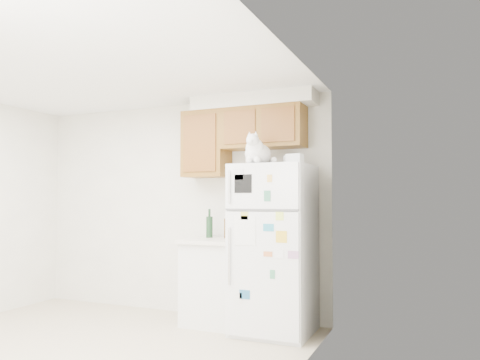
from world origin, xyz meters
The scene contains 8 objects.
room_shell centered at (0.12, 0.24, 1.67)m, with size 3.84×4.04×2.52m.
refrigerator centered at (1.38, 1.61, 0.85)m, with size 0.76×0.78×1.70m.
base_counter centered at (0.69, 1.68, 0.46)m, with size 0.64×0.64×0.92m.
cat centered at (1.28, 1.41, 1.82)m, with size 0.31×0.45×0.32m.
storage_box_back centered at (1.56, 1.75, 1.75)m, with size 0.18×0.13×0.10m, color white.
storage_box_front centered at (1.65, 1.46, 1.74)m, with size 0.15×0.11×0.09m, color white.
bottle_green centered at (0.57, 1.77, 1.08)m, with size 0.07×0.07×0.32m, color #19381E, non-canonical shape.
bottle_amber centered at (0.78, 1.78, 1.07)m, with size 0.07×0.07×0.30m, color #593814, non-canonical shape.
Camera 1 is at (2.95, -2.92, 1.35)m, focal length 35.00 mm.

